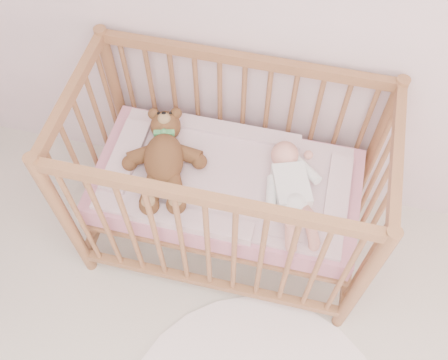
% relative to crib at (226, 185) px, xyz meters
% --- Properties ---
extents(crib, '(1.36, 0.76, 1.00)m').
position_rel_crib_xyz_m(crib, '(0.00, 0.00, 0.00)').
color(crib, '#9A6541').
rests_on(crib, floor).
extents(mattress, '(1.22, 0.62, 0.13)m').
position_rel_crib_xyz_m(mattress, '(0.00, 0.00, -0.01)').
color(mattress, pink).
rests_on(mattress, crib).
extents(blanket, '(1.10, 0.58, 0.06)m').
position_rel_crib_xyz_m(blanket, '(-0.00, 0.00, 0.06)').
color(blanket, pink).
rests_on(blanket, mattress).
extents(baby, '(0.44, 0.62, 0.14)m').
position_rel_crib_xyz_m(baby, '(0.29, -0.02, 0.14)').
color(baby, white).
rests_on(baby, blanket).
extents(teddy_bear, '(0.53, 0.65, 0.16)m').
position_rel_crib_xyz_m(teddy_bear, '(-0.28, -0.02, 0.15)').
color(teddy_bear, brown).
rests_on(teddy_bear, blanket).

